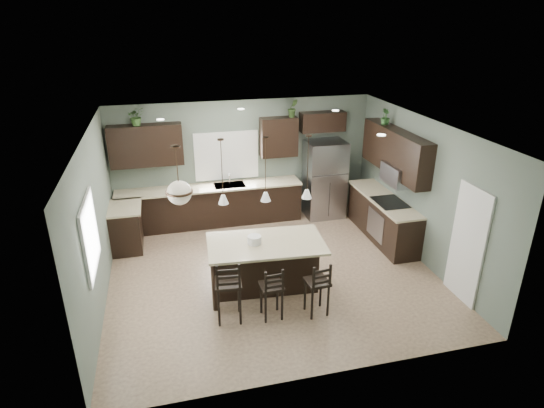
{
  "coord_description": "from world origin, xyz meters",
  "views": [
    {
      "loc": [
        -1.8,
        -7.26,
        4.6
      ],
      "look_at": [
        0.1,
        0.4,
        1.25
      ],
      "focal_mm": 30.0,
      "sensor_mm": 36.0,
      "label": 1
    }
  ],
  "objects": [
    {
      "name": "right_lower_cabs",
      "position": [
        2.7,
        0.87,
        0.45
      ],
      "size": [
        0.6,
        2.35,
        0.9
      ],
      "primitive_type": "cube",
      "color": "black",
      "rests_on": "ground"
    },
    {
      "name": "back_countertop",
      "position": [
        -0.85,
        2.43,
        0.92
      ],
      "size": [
        4.2,
        0.66,
        0.04
      ],
      "primitive_type": "cube",
      "color": "beige",
      "rests_on": "back_lower_cabs"
    },
    {
      "name": "pendant_center",
      "position": [
        -0.23,
        -0.48,
        2.25
      ],
      "size": [
        0.17,
        0.17,
        1.1
      ],
      "primitive_type": null,
      "color": "white",
      "rests_on": "room_shell"
    },
    {
      "name": "sink_inset",
      "position": [
        -0.4,
        2.43,
        0.94
      ],
      "size": [
        0.7,
        0.45,
        0.01
      ],
      "primitive_type": "cube",
      "color": "gray",
      "rests_on": "back_countertop"
    },
    {
      "name": "back_upper_left",
      "position": [
        -2.15,
        2.58,
        1.95
      ],
      "size": [
        1.55,
        0.34,
        0.9
      ],
      "primitive_type": "cube",
      "color": "black",
      "rests_on": "room_shell"
    },
    {
      "name": "room_shell",
      "position": [
        0.0,
        0.0,
        1.7
      ],
      "size": [
        6.0,
        6.0,
        6.0
      ],
      "color": "slate",
      "rests_on": "ground"
    },
    {
      "name": "ground",
      "position": [
        0.0,
        0.0,
        0.0
      ],
      "size": [
        6.0,
        6.0,
        0.0
      ],
      "primitive_type": "plane",
      "color": "#9E8466",
      "rests_on": "ground"
    },
    {
      "name": "kitchen_island",
      "position": [
        -0.23,
        -0.48,
        0.46
      ],
      "size": [
        2.09,
        1.29,
        0.92
      ],
      "primitive_type": "cube",
      "rotation": [
        0.0,
        0.0,
        -0.07
      ],
      "color": "black",
      "rests_on": "ground"
    },
    {
      "name": "back_lower_cabs",
      "position": [
        -0.85,
        2.45,
        0.45
      ],
      "size": [
        4.2,
        0.6,
        0.9
      ],
      "primitive_type": "cube",
      "color": "black",
      "rests_on": "ground"
    },
    {
      "name": "window_back",
      "position": [
        -0.4,
        2.73,
        1.55
      ],
      "size": [
        1.35,
        0.02,
        1.0
      ],
      "primitive_type": "cube",
      "color": "white",
      "rests_on": "room_shell"
    },
    {
      "name": "pendant_left",
      "position": [
        -0.93,
        -0.43,
        2.25
      ],
      "size": [
        0.17,
        0.17,
        1.1
      ],
      "primitive_type": null,
      "color": "white",
      "rests_on": "room_shell"
    },
    {
      "name": "cooktop",
      "position": [
        2.68,
        0.6,
        0.94
      ],
      "size": [
        0.58,
        0.75,
        0.02
      ],
      "primitive_type": "cube",
      "color": "black",
      "rests_on": "right_countertop"
    },
    {
      "name": "left_return_countertop",
      "position": [
        -2.68,
        1.7,
        0.92
      ],
      "size": [
        0.66,
        0.96,
        0.04
      ],
      "primitive_type": "cube",
      "color": "beige",
      "rests_on": "left_return_cabs"
    },
    {
      "name": "refrigerator",
      "position": [
        1.86,
        2.31,
        0.93
      ],
      "size": [
        0.9,
        0.74,
        1.85
      ],
      "primitive_type": "cube",
      "color": "gray",
      "rests_on": "ground"
    },
    {
      "name": "plant_right_wall",
      "position": [
        2.8,
        1.37,
        2.57
      ],
      "size": [
        0.24,
        0.24,
        0.33
      ],
      "primitive_type": "imported",
      "rotation": [
        0.0,
        0.0,
        0.35
      ],
      "color": "#295525",
      "rests_on": "right_upper_cabs"
    },
    {
      "name": "back_upper_right",
      "position": [
        0.8,
        2.58,
        1.95
      ],
      "size": [
        0.85,
        0.34,
        0.9
      ],
      "primitive_type": "cube",
      "color": "black",
      "rests_on": "room_shell"
    },
    {
      "name": "plant_back_left",
      "position": [
        -2.28,
        2.55,
        2.59
      ],
      "size": [
        0.4,
        0.37,
        0.38
      ],
      "primitive_type": "imported",
      "rotation": [
        0.0,
        0.0,
        0.23
      ],
      "color": "#345826",
      "rests_on": "back_upper_left"
    },
    {
      "name": "bar_stool_center",
      "position": [
        -0.33,
        -1.31,
        0.48
      ],
      "size": [
        0.37,
        0.37,
        0.95
      ],
      "primitive_type": "cube",
      "rotation": [
        0.0,
        0.0,
        0.04
      ],
      "color": "black",
      "rests_on": "ground"
    },
    {
      "name": "left_return_cabs",
      "position": [
        -2.7,
        1.7,
        0.45
      ],
      "size": [
        0.6,
        0.9,
        0.9
      ],
      "primitive_type": "cube",
      "color": "black",
      "rests_on": "ground"
    },
    {
      "name": "pendant_right",
      "position": [
        0.47,
        -0.53,
        2.25
      ],
      "size": [
        0.17,
        0.17,
        1.1
      ],
      "primitive_type": null,
      "color": "white",
      "rests_on": "room_shell"
    },
    {
      "name": "faucet",
      "position": [
        -0.4,
        2.4,
        1.08
      ],
      "size": [
        0.02,
        0.02,
        0.28
      ],
      "primitive_type": "cylinder",
      "color": "silver",
      "rests_on": "back_countertop"
    },
    {
      "name": "chandelier",
      "position": [
        -1.62,
        -0.66,
        2.33
      ],
      "size": [
        0.42,
        0.42,
        0.94
      ],
      "primitive_type": null,
      "color": "beige",
      "rests_on": "room_shell"
    },
    {
      "name": "bar_stool_right",
      "position": [
        0.4,
        -1.39,
        0.49
      ],
      "size": [
        0.4,
        0.4,
        0.98
      ],
      "primitive_type": "cube",
      "rotation": [
        0.0,
        0.0,
        0.1
      ],
      "color": "black",
      "rests_on": "ground"
    },
    {
      "name": "serving_dish",
      "position": [
        -0.43,
        -0.47,
        0.99
      ],
      "size": [
        0.24,
        0.24,
        0.14
      ],
      "primitive_type": "cylinder",
      "color": "silver",
      "rests_on": "kitchen_island"
    },
    {
      "name": "right_countertop",
      "position": [
        2.68,
        0.87,
        0.92
      ],
      "size": [
        0.66,
        2.35,
        0.04
      ],
      "primitive_type": "cube",
      "color": "beige",
      "rests_on": "right_lower_cabs"
    },
    {
      "name": "right_upper_cabs",
      "position": [
        2.83,
        0.87,
        1.95
      ],
      "size": [
        0.34,
        2.35,
        0.9
      ],
      "primitive_type": "cube",
      "color": "black",
      "rests_on": "room_shell"
    },
    {
      "name": "wall_oven_front",
      "position": [
        2.4,
        0.6,
        0.45
      ],
      "size": [
        0.01,
        0.72,
        0.6
      ],
      "primitive_type": "cube",
      "color": "gray",
      "rests_on": "right_lower_cabs"
    },
    {
      "name": "microwave",
      "position": [
        2.78,
        0.6,
        1.55
      ],
      "size": [
        0.4,
        0.75,
        0.4
      ],
      "primitive_type": "cube",
      "color": "gray",
      "rests_on": "right_upper_cabs"
    },
    {
      "name": "bar_stool_left",
      "position": [
        -1.01,
        -1.21,
        0.56
      ],
      "size": [
        0.45,
        0.45,
        1.12
      ],
      "primitive_type": "cube",
      "rotation": [
        0.0,
        0.0,
        -0.1
      ],
      "color": "black",
      "rests_on": "ground"
    },
    {
      "name": "plant_back_right",
      "position": [
        1.12,
        2.55,
        2.61
      ],
      "size": [
        0.24,
        0.19,
        0.41
      ],
      "primitive_type": "imported",
      "rotation": [
        0.0,
        0.0,
        0.04
      ],
      "color": "#345123",
      "rests_on": "back_upper_right"
    },
    {
      "name": "window_left",
      "position": [
        -2.98,
        -0.8,
        1.55
      ],
      "size": [
        0.02,
        1.1,
        1.0
      ],
      "primitive_type": "cube",
      "color": "white",
      "rests_on": "room_shell"
    },
    {
      "name": "fridge_header",
      "position": [
        1.85,
        2.58,
        2.25
      ],
      "size": [
        1.05,
        0.34,
        0.45
      ],
      "primitive_type": "cube",
      "color": "black",
      "rests_on": "room_shell"
    },
    {
      "name": "pantry_door",
      "position": [
        2.98,
        -1.55,
        1.02
      ],
      "size": [
        0.04,
        0.82,
        2.04
      ],
      "primitive_type": "cube",
      "color": "white",
      "rests_on": "ground"
    }
  ]
}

